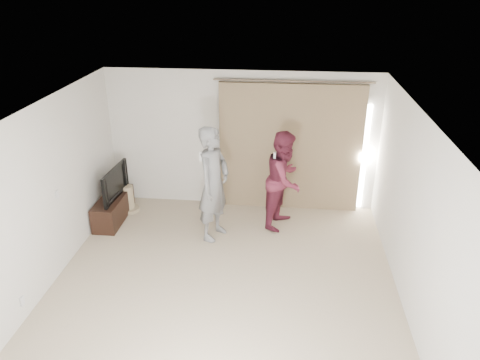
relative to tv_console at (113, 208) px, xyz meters
name	(u,v)px	position (x,y,z in m)	size (l,w,h in m)	color
floor	(223,289)	(2.27, -1.85, -0.23)	(5.50, 5.50, 0.00)	tan
wall_back	(242,140)	(2.27, 0.90, 1.07)	(5.00, 0.04, 2.60)	silver
wall_left	(41,201)	(-0.23, -1.85, 1.07)	(0.04, 5.50, 2.60)	silver
ceiling	(219,114)	(2.27, -1.85, 2.37)	(5.00, 5.50, 0.01)	white
curtain	(291,148)	(3.18, 0.83, 0.98)	(2.80, 0.11, 2.46)	#8D7156
tv_console	(113,208)	(0.00, 0.00, 0.00)	(0.41, 1.18, 0.45)	black
tv	(110,183)	(0.00, 0.00, 0.51)	(0.99, 0.13, 0.57)	black
scratching_post	(128,201)	(0.17, 0.35, -0.02)	(0.38, 0.38, 0.51)	tan
person_man	(214,184)	(1.93, -0.38, 0.75)	(0.70, 0.84, 1.96)	slate
person_woman	(284,180)	(3.09, 0.15, 0.65)	(0.92, 1.03, 1.75)	maroon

